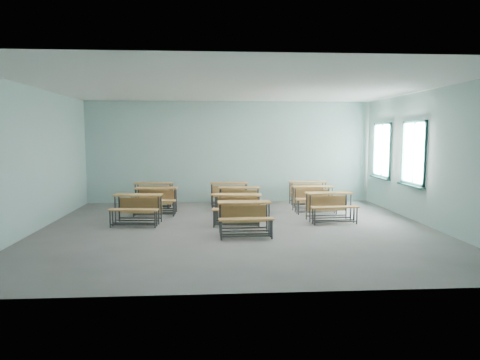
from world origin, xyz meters
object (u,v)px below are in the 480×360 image
Objects in this scene: desk_unit_r3c0 at (153,191)px; desk_unit_r3c1 at (229,190)px; desk_unit_r0c1 at (245,213)px; desk_unit_r3c2 at (308,189)px; desk_unit_r2c0 at (156,196)px; desk_unit_r1c1 at (238,204)px; desk_unit_r2c1 at (239,196)px; desk_unit_r1c2 at (330,202)px; desk_unit_r1c0 at (137,204)px; desk_unit_r2c2 at (313,195)px.

desk_unit_r3c1 is (2.27, -0.05, 0.00)m from desk_unit_r3c0.
desk_unit_r3c1 is at bearing 91.26° from desk_unit_r0c1.
desk_unit_r2c0 is at bearing -165.65° from desk_unit_r3c2.
desk_unit_r1c1 is 1.44m from desk_unit_r2c1.
desk_unit_r3c1 is at bearing 131.09° from desk_unit_r1c2.
desk_unit_r0c1 is 3.44m from desk_unit_r2c0.
desk_unit_r1c1 is 2.59m from desk_unit_r3c1.
desk_unit_r2c0 is 2.27m from desk_unit_r2c1.
desk_unit_r3c2 is (2.45, 0.15, 0.00)m from desk_unit_r3c1.
desk_unit_r1c0 is at bearing -148.56° from desk_unit_r2c1.
desk_unit_r1c0 is 0.98× the size of desk_unit_r1c1.
desk_unit_r2c1 is 1.03× the size of desk_unit_r2c2.
desk_unit_r3c1 is at bearing 152.86° from desk_unit_r2c2.
desk_unit_r3c1 and desk_unit_r3c2 have the same top height.
desk_unit_r3c1 is at bearing -177.78° from desk_unit_r3c2.
desk_unit_r3c0 is at bearing 102.79° from desk_unit_r2c0.
desk_unit_r1c1 and desk_unit_r2c1 have the same top height.
desk_unit_r0c1 is 0.97× the size of desk_unit_r2c1.
desk_unit_r0c1 is at bearing -89.39° from desk_unit_r3c1.
desk_unit_r0c1 and desk_unit_r3c2 have the same top height.
desk_unit_r1c0 and desk_unit_r2c1 have the same top height.
desk_unit_r2c0 is at bearing 152.43° from desk_unit_r1c1.
desk_unit_r1c1 is 2.60m from desk_unit_r2c0.
desk_unit_r2c1 is (2.27, -0.05, 0.00)m from desk_unit_r2c0.
desk_unit_r2c2 is (-0.10, 1.33, 0.00)m from desk_unit_r1c2.
desk_unit_r1c2 is 5.29m from desk_unit_r3c0.
desk_unit_r3c1 is (2.32, 2.44, 0.00)m from desk_unit_r1c0.
desk_unit_r1c2 is at bearing 29.22° from desk_unit_r0c1.
desk_unit_r2c2 is at bearing 90.36° from desk_unit_r1c2.
desk_unit_r3c1 is at bearing 105.72° from desk_unit_r2c1.
desk_unit_r3c0 is at bearing 121.41° from desk_unit_r0c1.
desk_unit_r1c1 is at bearing 92.69° from desk_unit_r0c1.
desk_unit_r2c1 is 1.04× the size of desk_unit_r3c2.
desk_unit_r2c0 is 0.97× the size of desk_unit_r2c1.
desk_unit_r3c0 is 1.03× the size of desk_unit_r3c1.
desk_unit_r1c1 is 3.55m from desk_unit_r3c0.
desk_unit_r3c2 is at bearing 56.61° from desk_unit_r1c1.
desk_unit_r0c1 is 2.58m from desk_unit_r2c1.
desk_unit_r2c2 is (2.22, 1.51, 0.00)m from desk_unit_r1c1.
desk_unit_r2c0 is (-4.45, 1.30, 0.00)m from desk_unit_r1c2.
desk_unit_r1c0 is at bearing -165.70° from desk_unit_r2c2.
desk_unit_r2c2 is 2.55m from desk_unit_r3c1.
desk_unit_r1c2 is at bearing -22.27° from desk_unit_r3c0.
desk_unit_r1c0 is 4.82m from desk_unit_r2c2.
desk_unit_r1c0 and desk_unit_r3c1 have the same top height.
desk_unit_r1c0 is at bearing -99.90° from desk_unit_r2c0.
desk_unit_r1c0 is at bearing -176.49° from desk_unit_r1c1.
desk_unit_r0c1 is at bearing -86.41° from desk_unit_r2c1.
desk_unit_r3c0 is at bearing 158.84° from desk_unit_r2c1.
desk_unit_r3c0 is (-2.50, 1.21, 0.00)m from desk_unit_r2c1.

